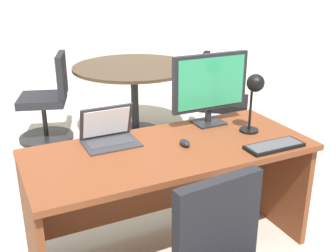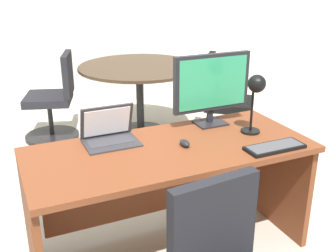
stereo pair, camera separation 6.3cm
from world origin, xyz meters
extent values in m
plane|color=#B7B2A3|center=(0.00, 1.50, 0.00)|extent=(12.00, 12.00, 0.00)
cube|color=brown|center=(0.00, 0.00, 0.71)|extent=(1.67, 0.72, 0.04)
cube|color=brown|center=(-0.81, 0.00, 0.35)|extent=(0.04, 0.64, 0.70)
cube|color=brown|center=(0.81, 0.00, 0.35)|extent=(0.04, 0.64, 0.70)
cube|color=brown|center=(0.00, 0.27, 0.38)|extent=(1.47, 0.02, 0.49)
cube|color=black|center=(0.40, 0.24, 0.74)|extent=(0.20, 0.16, 0.01)
cube|color=black|center=(0.40, 0.25, 0.79)|extent=(0.04, 0.02, 0.09)
cube|color=black|center=(0.40, 0.24, 1.02)|extent=(0.54, 0.04, 0.37)
cube|color=#2D9966|center=(0.40, 0.22, 1.02)|extent=(0.48, 0.00, 0.33)
cube|color=#2D2D33|center=(-0.30, 0.19, 0.74)|extent=(0.32, 0.23, 0.01)
cube|color=#38383D|center=(-0.30, 0.21, 0.74)|extent=(0.27, 0.13, 0.00)
cube|color=#2D2D33|center=(-0.30, 0.27, 0.85)|extent=(0.32, 0.09, 0.21)
cube|color=white|center=(-0.30, 0.26, 0.85)|extent=(0.28, 0.07, 0.18)
cube|color=black|center=(0.54, -0.27, 0.74)|extent=(0.36, 0.13, 0.02)
cube|color=#47474C|center=(0.54, -0.27, 0.75)|extent=(0.33, 0.11, 0.00)
ellipsoid|color=black|center=(0.08, -0.02, 0.75)|extent=(0.05, 0.09, 0.04)
cylinder|color=black|center=(0.56, 0.01, 0.74)|extent=(0.12, 0.12, 0.01)
cylinder|color=black|center=(0.56, 0.01, 0.88)|extent=(0.02, 0.02, 0.27)
sphere|color=black|center=(0.56, -0.02, 1.06)|extent=(0.11, 0.11, 0.11)
cube|color=black|center=(-0.10, -0.68, 0.65)|extent=(0.44, 0.10, 0.46)
cylinder|color=black|center=(0.54, 1.96, 0.02)|extent=(0.57, 0.57, 0.04)
cylinder|color=black|center=(0.54, 1.96, 0.39)|extent=(0.08, 0.08, 0.69)
cylinder|color=#3F2D1E|center=(0.54, 1.96, 0.75)|extent=(1.26, 1.26, 0.03)
cylinder|color=black|center=(1.29, 1.37, 0.02)|extent=(0.56, 0.56, 0.04)
cylinder|color=black|center=(1.29, 1.37, 0.21)|extent=(0.05, 0.05, 0.34)
cube|color=black|center=(1.29, 1.37, 0.42)|extent=(0.65, 0.65, 0.08)
cube|color=black|center=(1.11, 1.51, 0.69)|extent=(0.32, 0.38, 0.45)
cylinder|color=black|center=(-0.37, 2.24, 0.02)|extent=(0.56, 0.56, 0.04)
cylinder|color=black|center=(-0.37, 2.24, 0.22)|extent=(0.05, 0.05, 0.36)
cube|color=black|center=(-0.37, 2.24, 0.44)|extent=(0.58, 0.58, 0.08)
cube|color=black|center=(-0.16, 2.18, 0.69)|extent=(0.19, 0.43, 0.43)
camera|label=1|loc=(-0.97, -1.97, 1.71)|focal=44.08mm
camera|label=2|loc=(-0.91, -1.99, 1.71)|focal=44.08mm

